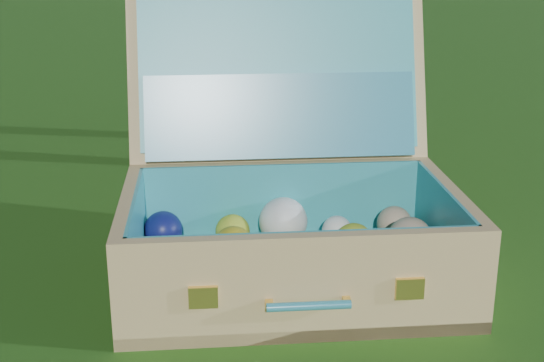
{
  "coord_description": "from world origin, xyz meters",
  "views": [
    {
      "loc": [
        -0.62,
        -1.12,
        0.68
      ],
      "look_at": [
        0.04,
        0.16,
        0.2
      ],
      "focal_mm": 50.0,
      "sensor_mm": 36.0,
      "label": 1
    }
  ],
  "objects": [
    {
      "name": "ground",
      "position": [
        0.0,
        0.0,
        0.0
      ],
      "size": [
        60.0,
        60.0,
        0.0
      ],
      "primitive_type": "plane",
      "color": "#215114",
      "rests_on": "ground"
    },
    {
      "name": "suitcase",
      "position": [
        0.08,
        0.17,
        0.17
      ],
      "size": [
        0.84,
        0.82,
        0.61
      ],
      "rotation": [
        0.0,
        0.0,
        -0.38
      ],
      "color": "#D9B575",
      "rests_on": "ground"
    }
  ]
}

